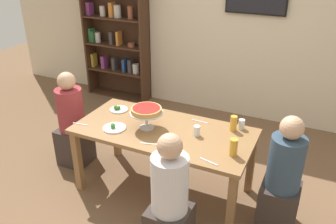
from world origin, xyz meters
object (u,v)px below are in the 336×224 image
(water_glass_clear_far, at_px, (242,124))
(water_glass_clear_spare, at_px, (168,148))
(diner_near_right, at_px, (170,205))
(deep_dish_pizza_stand, at_px, (146,111))
(water_glass_clear_near, at_px, (197,131))
(cutlery_fork_near, at_px, (81,124))
(dining_table, at_px, (164,137))
(salad_plate_near_diner, at_px, (118,109))
(cutlery_fork_far, at_px, (149,144))
(cutlery_knife_far, at_px, (200,121))
(diner_head_east, at_px, (282,183))
(diner_head_west, at_px, (73,126))
(salad_plate_far_diner, at_px, (114,128))
(beer_glass_amber_tall, at_px, (233,123))
(beer_glass_amber_short, at_px, (234,147))
(bookshelf, at_px, (116,30))
(cutlery_knife_near, at_px, (209,162))

(water_glass_clear_far, xyz_separation_m, water_glass_clear_spare, (-0.48, -0.71, 0.00))
(diner_near_right, height_order, deep_dish_pizza_stand, diner_near_right)
(water_glass_clear_near, distance_m, cutlery_fork_near, 1.19)
(dining_table, relative_size, salad_plate_near_diner, 8.84)
(cutlery_fork_far, height_order, cutlery_knife_far, same)
(diner_head_east, bearing_deg, diner_head_west, -1.23)
(salad_plate_far_diner, xyz_separation_m, cutlery_fork_far, (0.45, -0.11, -0.01))
(water_glass_clear_near, bearing_deg, diner_head_east, -3.72)
(cutlery_knife_far, bearing_deg, beer_glass_amber_tall, 177.49)
(beer_glass_amber_short, xyz_separation_m, water_glass_clear_far, (-0.06, 0.50, -0.03))
(diner_head_east, relative_size, cutlery_fork_far, 6.39)
(bookshelf, height_order, salad_plate_far_diner, bookshelf)
(beer_glass_amber_tall, relative_size, cutlery_knife_far, 0.86)
(bookshelf, height_order, diner_near_right, bookshelf)
(dining_table, height_order, cutlery_knife_near, cutlery_knife_near)
(beer_glass_amber_tall, bearing_deg, cutlery_fork_far, -137.02)
(dining_table, bearing_deg, deep_dish_pizza_stand, -165.82)
(diner_near_right, height_order, cutlery_fork_far, diner_near_right)
(salad_plate_near_diner, distance_m, cutlery_knife_far, 0.92)
(beer_glass_amber_tall, xyz_separation_m, cutlery_fork_far, (-0.63, -0.58, -0.08))
(diner_head_west, bearing_deg, cutlery_fork_near, -37.47)
(dining_table, distance_m, deep_dish_pizza_stand, 0.32)
(diner_head_west, bearing_deg, salad_plate_far_diner, -16.68)
(beer_glass_amber_tall, bearing_deg, water_glass_clear_near, -139.20)
(cutlery_knife_near, height_order, cutlery_knife_far, same)
(diner_head_east, relative_size, salad_plate_near_diner, 5.73)
(cutlery_knife_near, bearing_deg, cutlery_fork_near, -169.22)
(deep_dish_pizza_stand, height_order, water_glass_clear_spare, deep_dish_pizza_stand)
(diner_head_east, relative_size, cutlery_knife_far, 6.39)
(deep_dish_pizza_stand, bearing_deg, diner_near_right, -49.76)
(dining_table, bearing_deg, beer_glass_amber_tall, 24.07)
(salad_plate_near_diner, distance_m, water_glass_clear_far, 1.35)
(water_glass_clear_spare, bearing_deg, beer_glass_amber_tall, 57.18)
(diner_near_right, height_order, salad_plate_far_diner, diner_near_right)
(cutlery_fork_near, bearing_deg, water_glass_clear_near, 7.57)
(diner_near_right, distance_m, salad_plate_far_diner, 1.03)
(beer_glass_amber_tall, height_order, water_glass_clear_far, beer_glass_amber_tall)
(salad_plate_near_diner, bearing_deg, bookshelf, 123.08)
(water_glass_clear_far, bearing_deg, cutlery_fork_far, -136.72)
(beer_glass_amber_short, relative_size, cutlery_knife_far, 0.89)
(diner_head_west, relative_size, salad_plate_near_diner, 5.73)
(salad_plate_far_diner, relative_size, cutlery_knife_near, 1.29)
(beer_glass_amber_short, xyz_separation_m, cutlery_knife_far, (-0.48, 0.47, -0.08))
(dining_table, relative_size, beer_glass_amber_tall, 11.43)
(water_glass_clear_far, relative_size, cutlery_knife_near, 0.56)
(dining_table, height_order, salad_plate_near_diner, salad_plate_near_diner)
(diner_near_right, bearing_deg, cutlery_knife_near, -27.94)
(bookshelf, distance_m, beer_glass_amber_tall, 3.03)
(cutlery_knife_near, xyz_separation_m, cutlery_knife_far, (-0.33, 0.66, 0.00))
(diner_head_east, xyz_separation_m, water_glass_clear_near, (-0.84, 0.05, 0.30))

